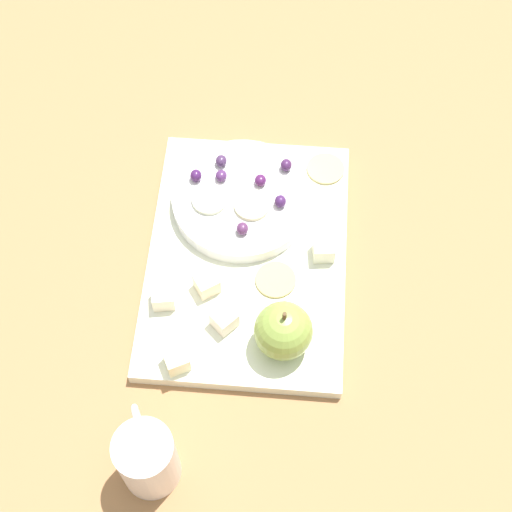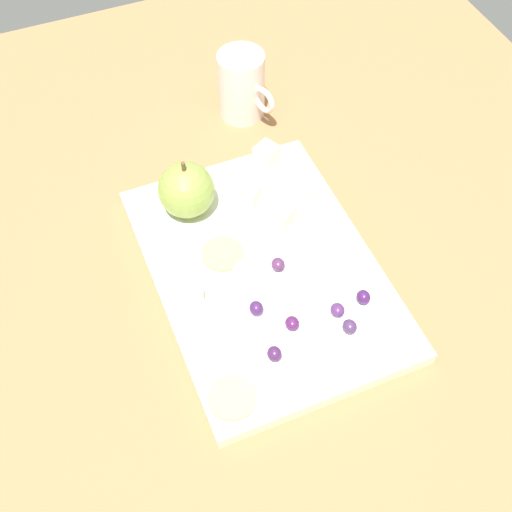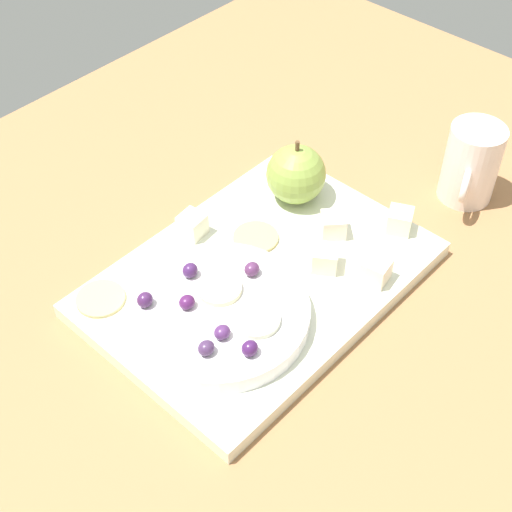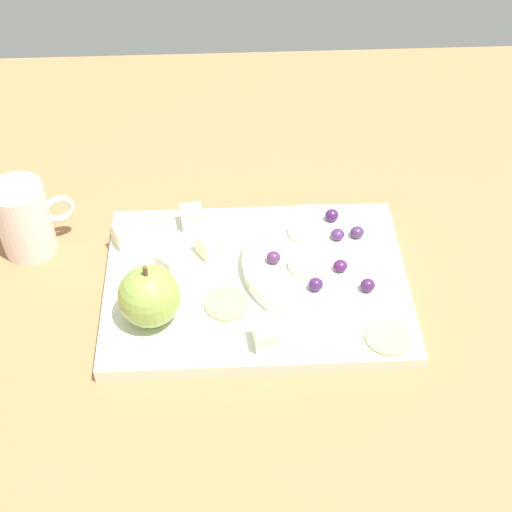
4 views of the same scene
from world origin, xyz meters
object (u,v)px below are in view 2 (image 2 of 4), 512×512
(grape_1, at_px, (292,323))
(cup, at_px, (242,85))
(platter, at_px, (264,272))
(cheese_cube_4, at_px, (282,216))
(serving_dish, at_px, (303,309))
(grape_0, at_px, (256,308))
(cheese_cube_0, at_px, (267,155))
(apple_whole, at_px, (186,190))
(cracker_0, at_px, (223,254))
(grape_4, at_px, (363,297))
(apple_slice_1, at_px, (285,296))
(cheese_cube_1, at_px, (311,191))
(grape_6, at_px, (350,327))
(cheese_cube_2, at_px, (247,196))
(apple_slice_0, at_px, (332,283))
(cheese_cube_3, at_px, (188,291))
(grape_5, at_px, (338,310))
(cracker_1, at_px, (232,397))
(grape_2, at_px, (274,354))

(grape_1, relative_size, cup, 0.17)
(platter, distance_m, cheese_cube_4, 0.08)
(serving_dish, bearing_deg, grape_0, 78.46)
(cheese_cube_0, distance_m, grape_0, 0.25)
(apple_whole, xyz_separation_m, grape_0, (-0.19, -0.02, -0.01))
(cracker_0, relative_size, grape_4, 3.04)
(apple_slice_1, bearing_deg, cheese_cube_1, -35.60)
(platter, xyz_separation_m, cheese_cube_0, (0.16, -0.07, 0.02))
(cheese_cube_4, bearing_deg, serving_dish, 166.21)
(grape_6, bearing_deg, cheese_cube_4, -0.09)
(apple_whole, xyz_separation_m, cheese_cube_1, (-0.04, -0.15, -0.02))
(cheese_cube_1, relative_size, cheese_cube_2, 1.00)
(grape_1, height_order, apple_slice_0, grape_1)
(cheese_cube_2, bearing_deg, platter, 169.20)
(grape_1, bearing_deg, cheese_cube_3, 44.07)
(apple_whole, bearing_deg, platter, -156.19)
(apple_whole, distance_m, grape_6, 0.27)
(platter, distance_m, apple_slice_0, 0.09)
(cheese_cube_0, bearing_deg, cheese_cube_1, -161.66)
(apple_whole, xyz_separation_m, cup, (0.16, -0.14, -0.00))
(grape_5, bearing_deg, serving_dish, 50.04)
(cheese_cube_4, distance_m, grape_0, 0.15)
(apple_slice_0, bearing_deg, apple_slice_1, 85.60)
(grape_6, bearing_deg, cheese_cube_0, -4.93)
(cheese_cube_2, height_order, apple_slice_1, same)
(grape_1, height_order, grape_6, same)
(platter, distance_m, grape_4, 0.13)
(cracker_1, relative_size, apple_slice_1, 1.11)
(cracker_1, bearing_deg, grape_1, -63.09)
(serving_dish, distance_m, grape_1, 0.04)
(cheese_cube_4, bearing_deg, grape_2, 153.82)
(apple_whole, height_order, apple_slice_1, apple_whole)
(cheese_cube_0, bearing_deg, grape_4, -178.57)
(grape_2, distance_m, cup, 0.43)
(cheese_cube_3, bearing_deg, cup, -32.33)
(apple_whole, height_order, grape_6, apple_whole)
(cheese_cube_0, distance_m, grape_6, 0.29)
(cracker_1, xyz_separation_m, grape_2, (0.02, -0.05, 0.03))
(cheese_cube_4, xyz_separation_m, apple_slice_1, (-0.12, 0.05, 0.01))
(cheese_cube_2, height_order, grape_1, grape_1)
(cheese_cube_1, height_order, grape_2, grape_2)
(serving_dish, height_order, apple_slice_1, apple_slice_1)
(cheese_cube_2, xyz_separation_m, apple_slice_0, (-0.17, -0.04, 0.01))
(cheese_cube_2, xyz_separation_m, cheese_cube_3, (-0.11, 0.12, 0.00))
(grape_2, bearing_deg, cheese_cube_1, -34.57)
(platter, distance_m, cracker_1, 0.17)
(grape_5, bearing_deg, cheese_cube_0, -5.93)
(cheese_cube_2, relative_size, grape_0, 1.58)
(cup, bearing_deg, grape_2, 162.70)
(grape_1, bearing_deg, grape_4, -90.12)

